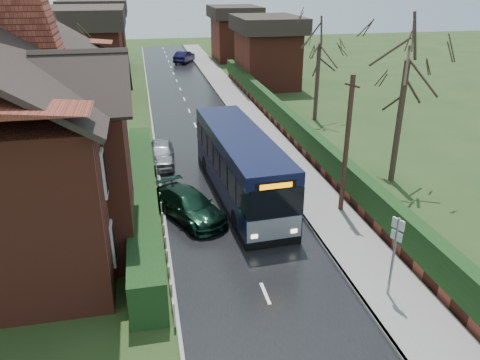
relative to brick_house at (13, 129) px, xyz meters
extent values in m
plane|color=#31461E|center=(8.73, -4.78, -4.38)|extent=(140.00, 140.00, 0.00)
cube|color=black|center=(8.73, 5.22, -4.37)|extent=(6.00, 100.00, 0.02)
cube|color=slate|center=(12.98, 5.22, -4.31)|extent=(2.50, 100.00, 0.14)
cube|color=gray|center=(11.78, 5.22, -4.31)|extent=(0.12, 100.00, 0.14)
cube|color=gray|center=(5.68, 5.22, -4.33)|extent=(0.12, 100.00, 0.10)
cube|color=black|center=(4.83, 0.22, -3.58)|extent=(1.20, 16.00, 1.60)
cube|color=maroon|center=(14.53, 5.22, -4.08)|extent=(0.30, 50.00, 0.60)
cube|color=black|center=(14.53, 5.22, -3.18)|extent=(0.60, 50.00, 1.20)
cube|color=maroon|center=(-0.27, 0.22, -1.38)|extent=(8.00, 14.00, 6.00)
cube|color=maroon|center=(3.23, -2.78, -1.38)|extent=(2.50, 4.00, 6.00)
cube|color=silver|center=(3.78, -4.78, -2.78)|extent=(0.08, 1.20, 1.60)
cube|color=black|center=(3.81, -4.78, -2.78)|extent=(0.03, 0.95, 1.35)
cube|color=silver|center=(3.78, -4.78, -0.18)|extent=(0.08, 1.20, 1.60)
cube|color=black|center=(3.81, -4.78, -0.18)|extent=(0.03, 0.95, 1.35)
cube|color=silver|center=(3.78, -0.78, -2.78)|extent=(0.08, 1.20, 1.60)
cube|color=black|center=(3.81, -0.78, -2.78)|extent=(0.03, 0.95, 1.35)
cube|color=silver|center=(3.78, -0.78, -0.18)|extent=(0.08, 1.20, 1.60)
cube|color=black|center=(3.81, -0.78, -0.18)|extent=(0.03, 0.95, 1.35)
cube|color=silver|center=(3.78, 3.22, -2.78)|extent=(0.08, 1.20, 1.60)
cube|color=black|center=(3.81, 3.22, -2.78)|extent=(0.03, 0.95, 1.35)
cube|color=silver|center=(3.78, 3.22, -0.18)|extent=(0.08, 1.20, 1.60)
cube|color=black|center=(3.81, 3.22, -0.18)|extent=(0.03, 0.95, 1.35)
cube|color=silver|center=(3.78, 5.72, -2.78)|extent=(0.08, 1.20, 1.60)
cube|color=black|center=(3.81, 5.72, -2.78)|extent=(0.03, 0.95, 1.35)
cube|color=silver|center=(3.78, 5.72, -0.18)|extent=(0.08, 1.20, 1.60)
cube|color=black|center=(3.81, 5.72, -0.18)|extent=(0.03, 0.95, 1.35)
cube|color=black|center=(9.53, 1.17, -3.51)|extent=(2.91, 10.44, 1.07)
cube|color=black|center=(9.53, 1.17, -2.41)|extent=(2.93, 10.45, 1.13)
cube|color=black|center=(9.53, 1.17, -1.54)|extent=(2.91, 10.44, 0.62)
cube|color=black|center=(9.53, 1.17, -4.21)|extent=(2.91, 10.44, 0.33)
cube|color=gray|center=(9.82, -3.94, -3.53)|extent=(2.26, 0.24, 0.94)
cube|color=black|center=(9.82, -3.97, -2.40)|extent=(2.11, 0.20, 1.22)
cube|color=black|center=(9.82, -3.97, -1.65)|extent=(1.65, 0.17, 0.33)
cube|color=#FF8C00|center=(9.82, -4.01, -1.65)|extent=(1.29, 0.11, 0.21)
cube|color=black|center=(9.82, -3.95, -4.17)|extent=(2.31, 0.27, 0.28)
cube|color=#FFF2CC|center=(9.00, -4.04, -3.72)|extent=(0.27, 0.06, 0.17)
cube|color=#FFF2CC|center=(10.64, -3.95, -3.72)|extent=(0.27, 0.06, 0.17)
cylinder|color=black|center=(8.66, -2.19, -3.92)|extent=(0.31, 0.91, 0.90)
cylinder|color=black|center=(10.78, -2.07, -3.92)|extent=(0.31, 0.91, 0.90)
cylinder|color=black|center=(8.29, 4.41, -3.92)|extent=(0.31, 0.91, 0.90)
cylinder|color=black|center=(10.41, 4.53, -3.92)|extent=(0.31, 0.91, 0.90)
imported|color=#B5B4BA|center=(5.93, 6.09, -3.74)|extent=(1.73, 3.81, 1.27)
imported|color=black|center=(6.83, -0.79, -3.75)|extent=(3.39, 4.63, 1.25)
imported|color=black|center=(10.64, 40.17, -3.67)|extent=(3.10, 4.51, 1.41)
cylinder|color=slate|center=(12.73, -7.78, -2.86)|extent=(0.09, 0.09, 3.02)
cube|color=silver|center=(12.73, -7.78, -1.57)|extent=(0.22, 0.45, 0.35)
cube|color=silver|center=(12.73, -7.78, -2.00)|extent=(0.20, 0.40, 0.30)
cylinder|color=#301D15|center=(13.66, -1.59, -1.23)|extent=(0.22, 0.22, 6.28)
cube|color=#301D15|center=(13.66, -1.59, 1.46)|extent=(0.34, 0.78, 0.07)
cylinder|color=#32251D|center=(17.73, 1.22, -1.24)|extent=(0.30, 0.30, 6.27)
cylinder|color=#33251E|center=(17.73, 12.83, -1.62)|extent=(0.30, 0.30, 5.50)
cylinder|color=#3C3023|center=(-0.39, 13.22, -0.75)|extent=(0.33, 0.33, 7.25)
camera|label=1|loc=(5.20, -19.37, 5.61)|focal=35.00mm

